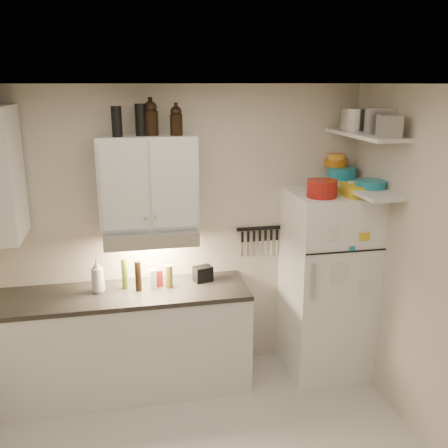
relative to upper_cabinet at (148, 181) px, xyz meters
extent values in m
cube|color=white|center=(0.30, -1.33, 0.78)|extent=(3.20, 3.00, 0.02)
cube|color=beige|center=(0.30, 0.18, -0.53)|extent=(3.20, 0.02, 2.60)
cube|color=silver|center=(-0.25, -0.14, -1.39)|extent=(2.10, 0.60, 0.88)
cube|color=#2A2724|center=(-0.25, -0.14, -0.93)|extent=(2.10, 0.62, 0.04)
cube|color=silver|center=(0.00, 0.00, 0.00)|extent=(0.80, 0.33, 0.75)
cube|color=silver|center=(0.00, -0.06, -0.44)|extent=(0.76, 0.46, 0.12)
cube|color=white|center=(1.55, -0.18, -0.98)|extent=(0.70, 0.68, 1.70)
cube|color=silver|center=(1.75, -0.31, 0.38)|extent=(0.30, 0.95, 0.03)
cube|color=silver|center=(1.75, -0.31, -0.07)|extent=(0.30, 0.95, 0.03)
cube|color=black|center=(1.00, 0.15, -0.51)|extent=(0.42, 0.02, 0.03)
cylinder|color=maroon|center=(1.39, -0.32, -0.05)|extent=(0.28, 0.28, 0.14)
cube|color=yellow|center=(1.70, -0.33, -0.08)|extent=(0.25, 0.30, 0.09)
cylinder|color=silver|center=(1.68, -0.27, -0.07)|extent=(0.08, 0.08, 0.11)
cylinder|color=silver|center=(1.76, -0.09, 0.48)|extent=(0.31, 0.31, 0.18)
cube|color=#AAAAAD|center=(1.82, -0.38, 0.49)|extent=(0.25, 0.23, 0.20)
cube|color=#AAAAAD|center=(1.76, -0.65, 0.47)|extent=(0.20, 0.20, 0.16)
cylinder|color=teal|center=(1.72, 0.04, 0.00)|extent=(0.26, 0.26, 0.10)
cylinder|color=#BD6A11|center=(1.70, 0.11, 0.08)|extent=(0.20, 0.20, 0.06)
cylinder|color=gold|center=(1.70, 0.11, 0.14)|extent=(0.16, 0.16, 0.05)
cylinder|color=teal|center=(1.79, -0.39, -0.02)|extent=(0.29, 0.29, 0.06)
cylinder|color=black|center=(-0.04, -0.03, 0.50)|extent=(0.11, 0.11, 0.25)
cylinder|color=black|center=(-0.22, -0.08, 0.49)|extent=(0.09, 0.09, 0.23)
imported|color=silver|center=(-0.45, -0.09, -0.74)|extent=(0.14, 0.14, 0.32)
cylinder|color=brown|center=(0.14, -0.11, -0.81)|extent=(0.08, 0.08, 0.20)
cylinder|color=#526619|center=(-0.23, -0.06, -0.77)|extent=(0.06, 0.06, 0.26)
cylinder|color=black|center=(-0.12, -0.13, -0.77)|extent=(0.07, 0.07, 0.26)
cylinder|color=silver|center=(0.01, -0.11, -0.82)|extent=(0.06, 0.06, 0.17)
cylinder|color=maroon|center=(0.05, -0.06, -0.83)|extent=(0.08, 0.08, 0.15)
cube|color=black|center=(0.44, -0.03, -0.84)|extent=(0.18, 0.15, 0.13)
camera|label=1|loc=(-0.20, -4.08, 0.78)|focal=40.00mm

